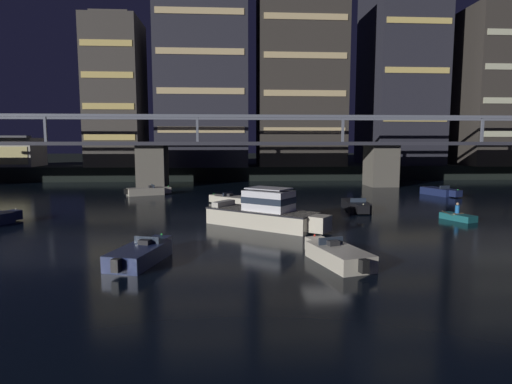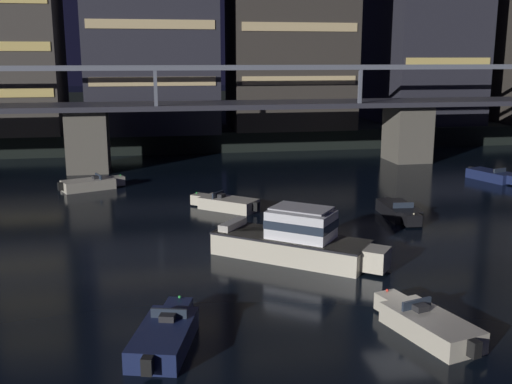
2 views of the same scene
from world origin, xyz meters
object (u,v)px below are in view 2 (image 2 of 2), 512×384
(tower_west_low, at_px, (18,23))
(speedboat_far_right, at_px, (226,203))
(speedboat_mid_right, at_px, (91,184))
(speedboat_far_left, at_px, (493,176))
(river_bridge, at_px, (255,120))
(speedboat_far_center, at_px, (165,335))
(cabin_cruiser_near_left, at_px, (296,240))
(speedboat_near_right, at_px, (399,211))
(speedboat_mid_left, at_px, (427,324))
(tower_central, at_px, (290,2))

(tower_west_low, relative_size, speedboat_far_right, 5.02)
(speedboat_mid_right, bearing_deg, speedboat_far_left, -4.36)
(river_bridge, relative_size, speedboat_far_center, 18.96)
(tower_west_low, height_order, cabin_cruiser_near_left, tower_west_low)
(speedboat_near_right, bearing_deg, speedboat_mid_right, 148.72)
(speedboat_mid_left, bearing_deg, speedboat_mid_right, 117.01)
(speedboat_far_left, bearing_deg, tower_central, 118.25)
(tower_central, height_order, speedboat_far_center, tower_central)
(speedboat_mid_right, distance_m, speedboat_far_right, 12.64)
(speedboat_mid_right, bearing_deg, speedboat_far_center, -80.09)
(cabin_cruiser_near_left, bearing_deg, tower_west_low, 116.74)
(speedboat_far_left, relative_size, speedboat_far_right, 1.12)
(speedboat_far_right, bearing_deg, cabin_cruiser_near_left, -78.84)
(tower_west_low, xyz_separation_m, cabin_cruiser_near_left, (20.00, -39.69, -12.49))
(speedboat_mid_right, bearing_deg, speedboat_mid_left, -62.99)
(speedboat_mid_left, bearing_deg, speedboat_far_center, 175.27)
(tower_central, distance_m, speedboat_near_right, 36.24)
(speedboat_near_right, height_order, speedboat_mid_left, same)
(speedboat_mid_left, bearing_deg, cabin_cruiser_near_left, 106.60)
(river_bridge, distance_m, speedboat_near_right, 21.80)
(speedboat_far_left, height_order, speedboat_far_center, same)
(tower_west_low, xyz_separation_m, speedboat_mid_right, (8.22, -20.46, -13.13))
(speedboat_far_right, bearing_deg, tower_central, 68.73)
(river_bridge, xyz_separation_m, tower_west_low, (-22.80, 12.18, 9.22))
(cabin_cruiser_near_left, height_order, speedboat_mid_right, cabin_cruiser_near_left)
(cabin_cruiser_near_left, distance_m, speedboat_near_right, 11.02)
(speedboat_far_right, bearing_deg, speedboat_mid_right, 139.43)
(river_bridge, distance_m, speedboat_mid_right, 17.21)
(speedboat_far_right, bearing_deg, speedboat_far_left, 13.73)
(speedboat_near_right, relative_size, speedboat_far_right, 1.14)
(tower_central, bearing_deg, speedboat_mid_right, -135.56)
(cabin_cruiser_near_left, xyz_separation_m, speedboat_mid_right, (-11.77, 19.23, -0.64))
(river_bridge, bearing_deg, tower_central, 63.00)
(speedboat_mid_left, bearing_deg, speedboat_far_left, 54.70)
(tower_west_low, bearing_deg, speedboat_far_center, -74.83)
(tower_west_low, height_order, speedboat_far_left, tower_west_low)
(river_bridge, bearing_deg, speedboat_mid_left, -90.05)
(cabin_cruiser_near_left, distance_m, speedboat_far_center, 10.97)
(tower_west_low, distance_m, speedboat_mid_left, 55.58)
(cabin_cruiser_near_left, relative_size, speedboat_far_left, 1.65)
(speedboat_mid_left, xyz_separation_m, speedboat_mid_right, (-14.54, 28.52, 0.00))
(speedboat_mid_right, height_order, speedboat_far_center, same)
(tower_west_low, xyz_separation_m, speedboat_far_center, (13.06, -48.17, -13.13))
(speedboat_mid_left, height_order, speedboat_far_right, same)
(speedboat_far_right, bearing_deg, river_bridge, 73.21)
(speedboat_near_right, height_order, speedboat_far_center, same)
(speedboat_mid_left, distance_m, speedboat_far_left, 31.86)
(cabin_cruiser_near_left, relative_size, speedboat_mid_left, 1.64)
(speedboat_far_center, bearing_deg, tower_central, 71.72)
(speedboat_mid_left, relative_size, speedboat_far_center, 1.00)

